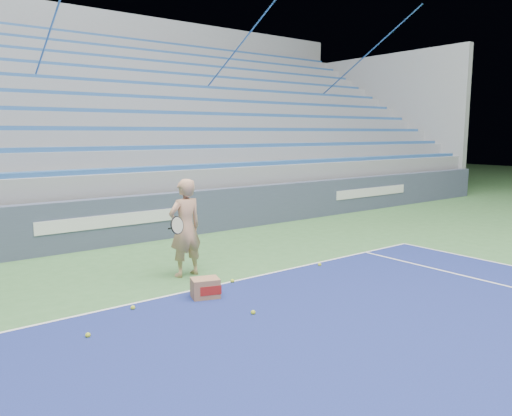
# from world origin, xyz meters

# --- Properties ---
(sponsor_barrier) EXTENTS (30.00, 0.32, 1.10)m
(sponsor_barrier) POSITION_xyz_m (0.00, 15.88, 0.55)
(sponsor_barrier) COLOR #3F4960
(sponsor_barrier) RESTS_ON ground
(bleachers) EXTENTS (31.00, 9.15, 7.30)m
(bleachers) POSITION_xyz_m (0.00, 21.60, 2.36)
(bleachers) COLOR gray
(bleachers) RESTS_ON ground
(tennis_player) EXTENTS (0.94, 0.84, 1.75)m
(tennis_player) POSITION_xyz_m (0.21, 12.73, 0.88)
(tennis_player) COLOR tan
(tennis_player) RESTS_ON ground
(ball_box) EXTENTS (0.50, 0.44, 0.31)m
(ball_box) POSITION_xyz_m (-0.17, 11.47, 0.16)
(ball_box) COLOR #9E6E4C
(ball_box) RESTS_ON ground
(tennis_ball_0) EXTENTS (0.07, 0.07, 0.07)m
(tennis_ball_0) POSITION_xyz_m (-1.28, 11.66, 0.03)
(tennis_ball_0) COLOR #C2D62B
(tennis_ball_0) RESTS_ON ground
(tennis_ball_1) EXTENTS (0.07, 0.07, 0.07)m
(tennis_ball_1) POSITION_xyz_m (-2.15, 11.07, 0.03)
(tennis_ball_1) COLOR #C2D62B
(tennis_ball_1) RESTS_ON ground
(tennis_ball_2) EXTENTS (0.07, 0.07, 0.07)m
(tennis_ball_2) POSITION_xyz_m (-0.02, 10.44, 0.03)
(tennis_ball_2) COLOR #C2D62B
(tennis_ball_2) RESTS_ON ground
(tennis_ball_3) EXTENTS (0.07, 0.07, 0.07)m
(tennis_ball_3) POSITION_xyz_m (2.56, 11.71, 0.03)
(tennis_ball_3) COLOR #C2D62B
(tennis_ball_3) RESTS_ON ground
(tennis_ball_4) EXTENTS (0.07, 0.07, 0.07)m
(tennis_ball_4) POSITION_xyz_m (0.61, 11.85, 0.03)
(tennis_ball_4) COLOR #C2D62B
(tennis_ball_4) RESTS_ON ground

